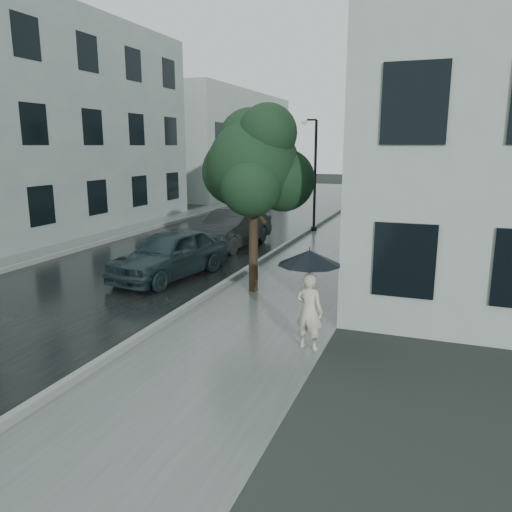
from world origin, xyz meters
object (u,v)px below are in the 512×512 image
at_px(street_tree, 255,164).
at_px(lamp_post, 312,167).
at_px(car_near, 170,254).
at_px(car_far, 232,229).
at_px(pedestrian, 309,311).

distance_m(street_tree, lamp_post, 9.95).
relative_size(street_tree, car_near, 1.16).
bearing_deg(lamp_post, car_near, -106.27).
height_order(lamp_post, car_far, lamp_post).
bearing_deg(pedestrian, street_tree, -43.05).
relative_size(pedestrian, car_near, 0.36).
height_order(pedestrian, street_tree, street_tree).
bearing_deg(pedestrian, car_far, -46.46).
bearing_deg(car_far, pedestrian, -54.47).
xyz_separation_m(street_tree, car_far, (-2.83, 5.12, -2.64)).
xyz_separation_m(street_tree, car_near, (-2.80, 0.38, -2.64)).
relative_size(pedestrian, lamp_post, 0.30).
height_order(street_tree, car_near, street_tree).
distance_m(lamp_post, car_near, 9.94).
bearing_deg(car_far, lamp_post, 72.40).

